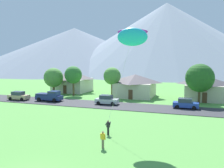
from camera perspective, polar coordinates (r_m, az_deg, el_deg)
name	(u,v)px	position (r m, az deg, el deg)	size (l,w,h in m)	color
road_strip	(129,107)	(44.27, 3.85, -5.13)	(160.00, 6.83, 0.08)	#2D2D33
mountain_east_ridge	(75,49)	(162.22, -8.49, 7.79)	(130.14, 130.14, 26.45)	slate
mountain_central_ridge	(166,38)	(150.34, 12.19, 10.25)	(127.50, 127.50, 39.09)	gray
house_leftmost	(72,81)	(63.56, -8.97, 0.65)	(8.67, 8.27, 5.07)	beige
house_left_center	(205,87)	(53.95, 20.25, -0.74)	(8.06, 7.40, 4.94)	beige
house_right_center	(135,85)	(55.13, 5.27, -0.25)	(8.57, 8.45, 4.91)	beige
tree_near_left	(73,75)	(57.02, -8.78, 2.03)	(3.91, 3.91, 6.62)	brown
tree_left_of_center	(112,76)	(52.99, 0.02, 1.78)	(3.66, 3.66, 6.50)	brown
tree_center	(200,78)	(49.03, 19.30, 1.29)	(5.25, 5.25, 7.46)	#4C3823
tree_right_of_center	(53,78)	(58.96, -13.15, 1.42)	(4.39, 4.39, 6.17)	brown
parked_car_blue_west_end	(186,104)	(44.30, 16.37, -4.28)	(4.22, 2.12, 1.68)	#2847A8
parked_car_silver_mid_west	(107,100)	(46.01, -1.20, -3.63)	(4.28, 2.23, 1.68)	#B7BCC1
parked_car_tan_mid_east	(19,96)	(54.07, -20.43, -2.54)	(4.27, 2.21, 1.68)	tan
pickup_truck_navy_east_side	(50,96)	(50.82, -13.92, -2.65)	(5.26, 2.44, 1.99)	navy
kite_flyer_with_kite	(132,38)	(28.24, 4.59, 10.40)	(4.45, 2.74, 12.01)	black
watcher_person	(103,139)	(24.69, -2.08, -12.42)	(0.56, 0.24, 1.68)	#70604C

